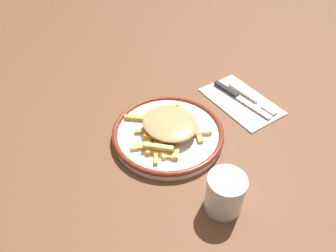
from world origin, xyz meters
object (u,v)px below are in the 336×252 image
fries_heap (168,126)px  napkin (241,101)px  fork (252,98)px  water_glass (225,193)px  plate (168,133)px  knife (236,96)px

fries_heap → napkin: 0.26m
fork → water_glass: size_ratio=1.97×
fries_heap → water_glass: 0.23m
fries_heap → water_glass: size_ratio=2.24×
plate → water_glass: bearing=87.5°
napkin → water_glass: (0.27, 0.24, 0.04)m
plate → fork: size_ratio=1.61×
fork → water_glass: water_glass is taller
fries_heap → fork: 0.29m
plate → knife: bearing=-173.5°
napkin → fork: bearing=157.3°
plate → fries_heap: (-0.00, -0.00, 0.03)m
napkin → fork: size_ratio=1.29×
plate → knife: size_ratio=1.35×
plate → fries_heap: 0.03m
fork → plate: bearing=-0.4°
napkin → fork: 0.03m
fries_heap → fork: (-0.29, 0.00, -0.03)m
plate → knife: 0.26m
knife → water_glass: 0.37m
plate → fork: bearing=179.6°
napkin → water_glass: size_ratio=2.54×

